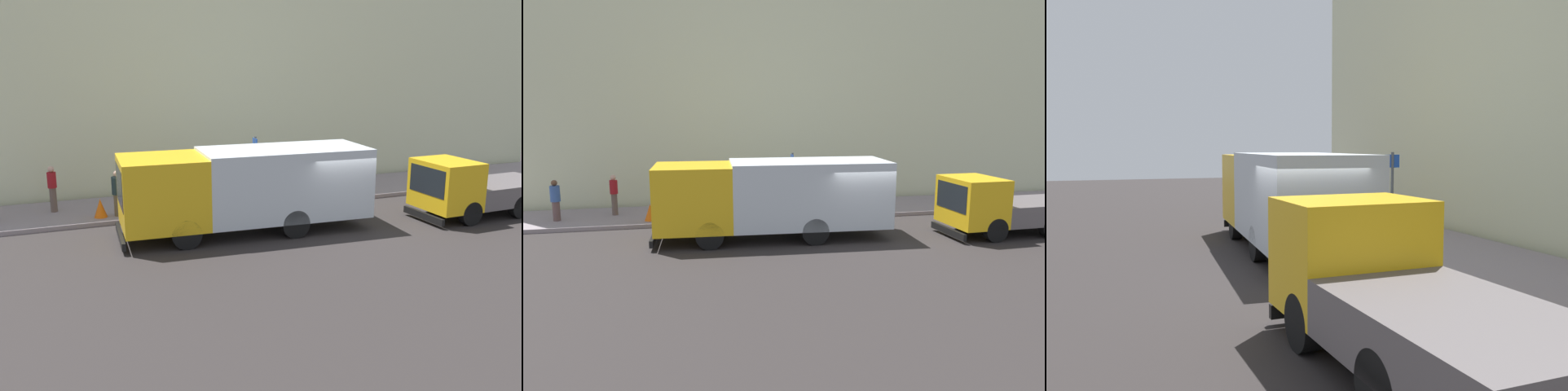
{
  "view_description": "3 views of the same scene",
  "coord_description": "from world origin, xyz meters",
  "views": [
    {
      "loc": [
        -16.65,
        9.28,
        5.78
      ],
      "look_at": [
        0.88,
        2.51,
        1.14
      ],
      "focal_mm": 39.33,
      "sensor_mm": 36.0,
      "label": 1
    },
    {
      "loc": [
        -16.1,
        6.16,
        4.65
      ],
      "look_at": [
        0.68,
        2.69,
        1.53
      ],
      "focal_mm": 33.54,
      "sensor_mm": 36.0,
      "label": 2
    },
    {
      "loc": [
        -3.98,
        -11.67,
        2.96
      ],
      "look_at": [
        1.17,
        2.83,
        1.58
      ],
      "focal_mm": 37.58,
      "sensor_mm": 36.0,
      "label": 3
    }
  ],
  "objects": [
    {
      "name": "ground",
      "position": [
        0.0,
        0.0,
        0.0
      ],
      "size": [
        80.0,
        80.0,
        0.0
      ],
      "primitive_type": "plane",
      "color": "#2C2827"
    },
    {
      "name": "sidewalk",
      "position": [
        4.81,
        0.0,
        0.08
      ],
      "size": [
        3.61,
        30.0,
        0.16
      ],
      "primitive_type": "cube",
      "color": "gray",
      "rests_on": "ground"
    },
    {
      "name": "building_facade",
      "position": [
        7.11,
        0.0,
        5.77
      ],
      "size": [
        0.5,
        30.0,
        11.54
      ],
      "primitive_type": "cube",
      "color": "beige",
      "rests_on": "ground"
    },
    {
      "name": "large_utility_truck",
      "position": [
        0.65,
        3.1,
        1.58
      ],
      "size": [
        2.94,
        8.4,
        2.78
      ],
      "rotation": [
        0.0,
        0.0,
        -0.05
      ],
      "color": "gold",
      "rests_on": "ground"
    },
    {
      "name": "small_flatbed_truck",
      "position": [
        -0.47,
        -5.3,
        1.02
      ],
      "size": [
        2.4,
        5.51,
        2.16
      ],
      "rotation": [
        0.0,
        0.0,
        0.04
      ],
      "color": "gold",
      "rests_on": "ground"
    },
    {
      "name": "pedestrian_walking",
      "position": [
        3.62,
        6.94,
        1.03
      ],
      "size": [
        0.45,
        0.45,
        1.65
      ],
      "rotation": [
        0.0,
        0.0,
        6.04
      ],
      "color": "brown",
      "rests_on": "sidewalk"
    },
    {
      "name": "pedestrian_standing",
      "position": [
        5.0,
        9.07,
        1.08
      ],
      "size": [
        0.45,
        0.45,
        1.71
      ],
      "rotation": [
        0.0,
        0.0,
        0.66
      ],
      "color": "brown",
      "rests_on": "sidewalk"
    },
    {
      "name": "traffic_cone_orange",
      "position": [
        3.64,
        7.55,
        0.5
      ],
      "size": [
        0.47,
        0.47,
        0.66
      ],
      "primitive_type": "cone",
      "color": "orange",
      "rests_on": "sidewalk"
    },
    {
      "name": "street_sign_post",
      "position": [
        3.31,
        1.79,
        1.72
      ],
      "size": [
        0.44,
        0.08,
        2.64
      ],
      "color": "#4C5156",
      "rests_on": "sidewalk"
    }
  ]
}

